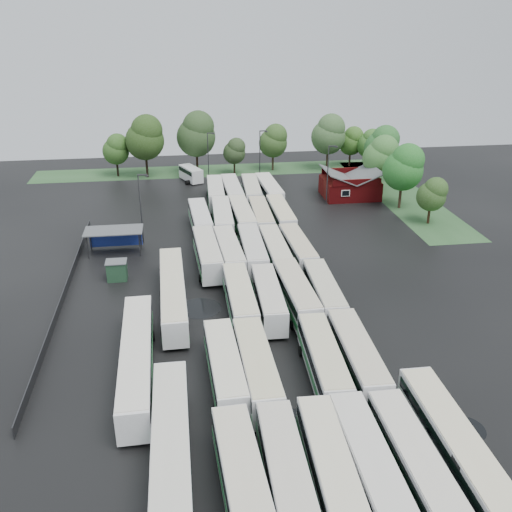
{
  "coord_description": "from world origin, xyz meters",
  "views": [
    {
      "loc": [
        -7.55,
        -56.34,
        32.75
      ],
      "look_at": [
        2.0,
        12.0,
        2.5
      ],
      "focal_mm": 40.0,
      "sensor_mm": 36.0,
      "label": 1
    }
  ],
  "objects": [
    {
      "name": "bus_r2c4",
      "position": [
        8.57,
        1.5,
        1.96
      ],
      "size": [
        3.08,
        12.9,
        3.57
      ],
      "rotation": [
        0.0,
        0.0,
        -0.03
      ],
      "color": "silver",
      "rests_on": "ground"
    },
    {
      "name": "artic_bus_east",
      "position": [
        12.08,
        -26.74,
        2.06
      ],
      "size": [
        2.99,
        20.08,
        3.72
      ],
      "rotation": [
        0.0,
        0.0,
        -0.01
      ],
      "color": "silver",
      "rests_on": "ground"
    },
    {
      "name": "bus_r4c0",
      "position": [
        -4.56,
        28.43,
        1.99
      ],
      "size": [
        3.38,
        13.11,
        3.61
      ],
      "rotation": [
        0.0,
        0.0,
        0.05
      ],
      "color": "silver",
      "rests_on": "ground"
    },
    {
      "name": "tree_east_3",
      "position": [
        33.16,
        52.03,
        7.36
      ],
      "size": [
        6.91,
        6.91,
        11.44
      ],
      "color": "black",
      "rests_on": "ground"
    },
    {
      "name": "tree_north_5",
      "position": [
        24.83,
        62.25,
        7.82
      ],
      "size": [
        7.33,
        7.33,
        12.14
      ],
      "color": "#322415",
      "rests_on": "ground"
    },
    {
      "name": "tree_east_1",
      "position": [
        31.09,
        35.16,
        7.44
      ],
      "size": [
        6.98,
        6.98,
        11.57
      ],
      "color": "#372318",
      "rests_on": "ground"
    },
    {
      "name": "bus_r1c1",
      "position": [
        -1.39,
        -12.65,
        2.06
      ],
      "size": [
        3.1,
        13.53,
        3.75
      ],
      "rotation": [
        0.0,
        0.0,
        0.02
      ],
      "color": "silver",
      "rests_on": "ground"
    },
    {
      "name": "lamp_post_back_e",
      "position": [
        8.81,
        54.21,
        6.14
      ],
      "size": [
        1.63,
        0.32,
        10.57
      ],
      "color": "#2D2D30",
      "rests_on": "ground"
    },
    {
      "name": "lamp_post_ne",
      "position": [
        18.64,
        38.76,
        6.22
      ],
      "size": [
        1.65,
        0.32,
        10.71
      ],
      "color": "#2D2D30",
      "rests_on": "ground"
    },
    {
      "name": "artic_bus_west_b",
      "position": [
        -8.98,
        3.89,
        2.04
      ],
      "size": [
        3.22,
        19.84,
        3.67
      ],
      "rotation": [
        0.0,
        0.0,
        0.02
      ],
      "color": "silver",
      "rests_on": "ground"
    },
    {
      "name": "tree_north_3",
      "position": [
        4.45,
        61.44,
        5.01
      ],
      "size": [
        4.71,
        4.71,
        7.8
      ],
      "color": "black",
      "rests_on": "ground"
    },
    {
      "name": "bus_r0c0",
      "position": [
        -4.27,
        -26.28,
        2.06
      ],
      "size": [
        3.51,
        13.56,
        3.74
      ],
      "rotation": [
        0.0,
        0.0,
        0.05
      ],
      "color": "silver",
      "rests_on": "ground"
    },
    {
      "name": "bus_r3c0",
      "position": [
        -4.27,
        14.65,
        2.06
      ],
      "size": [
        3.47,
        13.56,
        3.74
      ],
      "rotation": [
        0.0,
        0.0,
        0.05
      ],
      "color": "silver",
      "rests_on": "ground"
    },
    {
      "name": "puddle_4",
      "position": [
        15.21,
        -20.94,
        0.0
      ],
      "size": [
        3.56,
        3.56,
        0.01
      ],
      "primitive_type": "cylinder",
      "color": "black",
      "rests_on": "ground"
    },
    {
      "name": "grass_strip_east",
      "position": [
        34.0,
        42.8,
        0.01
      ],
      "size": [
        10.0,
        50.0,
        0.01
      ],
      "primitive_type": "cube",
      "color": "#2A5128",
      "rests_on": "ground"
    },
    {
      "name": "bus_r1c3",
      "position": [
        5.04,
        -12.38,
        2.02
      ],
      "size": [
        3.36,
        13.3,
        3.67
      ],
      "rotation": [
        0.0,
        0.0,
        -0.04
      ],
      "color": "silver",
      "rests_on": "ground"
    },
    {
      "name": "artic_bus_west_a",
      "position": [
        -9.26,
        -22.97,
        2.08
      ],
      "size": [
        2.88,
        20.2,
        3.75
      ],
      "rotation": [
        0.0,
        0.0,
        0.0
      ],
      "color": "silver",
      "rests_on": "ground"
    },
    {
      "name": "puddle_3",
      "position": [
        6.92,
        -2.73,
        0.0
      ],
      "size": [
        3.66,
        3.66,
        0.01
      ],
      "primitive_type": "cylinder",
      "color": "black",
      "rests_on": "ground"
    },
    {
      "name": "wash_shed",
      "position": [
        -17.2,
        22.02,
        2.99
      ],
      "size": [
        8.2,
        4.2,
        3.58
      ],
      "color": "#2D2D30",
      "rests_on": "ground"
    },
    {
      "name": "tree_east_2",
      "position": [
        30.66,
        45.57,
        7.01
      ],
      "size": [
        6.58,
        6.58,
        10.9
      ],
      "color": "#3B2413",
      "rests_on": "ground"
    },
    {
      "name": "bus_r1c0",
      "position": [
        -4.3,
        -12.16,
        2.0
      ],
      "size": [
        3.19,
        13.14,
        3.64
      ],
      "rotation": [
        0.0,
        0.0,
        0.03
      ],
      "color": "silver",
      "rests_on": "ground"
    },
    {
      "name": "puddle_0",
      "position": [
        0.23,
        -18.75,
        0.0
      ],
      "size": [
        5.47,
        5.47,
        0.01
      ],
      "primitive_type": "cylinder",
      "color": "black",
      "rests_on": "ground"
    },
    {
      "name": "tree_north_1",
      "position": [
        -13.82,
        61.52,
        8.4
      ],
      "size": [
        7.88,
        7.88,
        13.05
      ],
      "color": "black",
      "rests_on": "ground"
    },
    {
      "name": "tree_east_0",
      "position": [
        32.88,
        26.92,
        5.06
      ],
      "size": [
        4.78,
        4.76,
        7.88
      ],
      "color": "#311C10",
      "rests_on": "ground"
    },
    {
      "name": "ground",
      "position": [
        0.0,
        0.0,
        0.0
      ],
      "size": [
        160.0,
        160.0,
        0.0
      ],
      "primitive_type": "plane",
      "color": "black",
      "rests_on": "ground"
    },
    {
      "name": "bus_r1c4",
      "position": [
        8.37,
        -12.15,
        2.06
      ],
      "size": [
        3.22,
        13.53,
        3.74
      ],
      "rotation": [
        0.0,
        0.0,
        -0.03
      ],
      "color": "silver",
      "rests_on": "ground"
    },
    {
      "name": "brick_building",
      "position": [
        24.0,
        42.77,
        1.87
      ],
      "size": [
        10.07,
        8.6,
        5.39
      ],
      "color": "#63080B",
      "rests_on": "ground"
    },
    {
      "name": "tree_east_4",
      "position": [
        33.87,
        61.61,
        5.68
      ],
      "size": [
        5.34,
        5.34,
        8.84
      ],
      "color": "black",
      "rests_on": "ground"
    },
    {
      "name": "artic_bus_west_c",
      "position": [
        -12.48,
        -9.6,
        2.07
      ],
      "size": [
        3.31,
        20.17,
        3.73
      ],
      "rotation": [
        0.0,
        0.0,
        0.02
      ],
      "color": "silver",
      "rests_on": "ground"
    },
    {
      "name": "tree_north_6",
      "position": [
        30.6,
        64.42,
        5.73
      ],
      "size": [
        5.38,
        5.38,
        8.91
      ],
      "color": "black",
      "rests_on": "ground"
    },
    {
      "name": "bus_r3c2",
      "position": [
        1.89,
        14.72,
        2.06
      ],
      "size": [
        3.06,
        13.47,
        3.74
      ],
      "rotation": [
        0.0,
        0.0,
        -0.01
      ],
      "color": "silver",
      "rests_on": "ground"
    },
    {
      "name": "bus_r5c4",
      "position": [
        8.57,
        41.9,
        2.07
      ],
      "size": [
        3.45,
        13.62,
        3.76
      ],
      "rotation": [
        0.0,
        0.0,
        0.04
      ],
      "color": "silver",
      "rests_on": "ground"
    },
    {
      "name": "bus_r5c2",
      "position": [
        1.86,
        41.97,
        2.06
      ],
      "size": [
        3.07,
        13.53,
        3.75
      ],
      "rotation": [
        0.0,
        0.0,
        0.01
      ],
      "color": "silver",
      "rests_on": "ground"
    },
    {
      "name": "lamp_post_nw",
      "position": [
        -13.24,
        25.27,
        6.13
      ],
      "size": [
        1.63,
        0.32,
        10.56
      ],
      "color": "#2D2D30",
      "rests_on": "ground"
    },
    {
      "name": "grass_strip_north",
      "position": [
        2.0,
        64.8,
        0.01
      ],
      "size": [
        80.0,
        10.0,
        0.01
      ],
      "primitive_type": "cube",
      "color": "#2A5128",
      "rests_on": "ground"
    },
    {
      "name": "puddle_2",
      "position": [
        -5.93,
        3.29,
        0.0
      ],
      "size": [
        5.12,
        5.12,
        0.01
      ],
      "primitive_type": "cylinder",
      "color": "black",
      "rests_on": "ground"
    },
    {
      "name": "tree_north_4",
      "position": [
        13.05,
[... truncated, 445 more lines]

